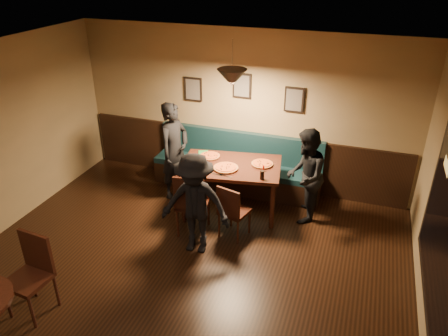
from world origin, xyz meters
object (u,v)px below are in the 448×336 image
Objects in this scene: booth_bench at (236,164)px; diner_front at (195,204)px; dining_table at (231,188)px; soda_glass at (262,175)px; diner_right at (305,176)px; tabasco_bottle at (264,168)px; cafe_chair_far at (28,278)px; chair_near_left at (193,202)px; diner_left at (175,151)px; chair_near_right at (235,210)px.

diner_front is at bearing -89.87° from booth_bench.
soda_glass reaches higher than dining_table.
tabasco_bottle is at bearing -78.23° from diner_right.
dining_table is 0.72m from tabasco_bottle.
cafe_chair_far is (-2.68, -3.08, -0.26)m from diner_right.
tabasco_bottle is 3.57m from cafe_chair_far.
soda_glass is at bearing -36.89° from dining_table.
chair_near_left reaches higher than cafe_chair_far.
booth_bench is at bearing 71.94° from chair_near_left.
diner_right reaches higher than dining_table.
diner_right is at bearing 16.47° from tabasco_bottle.
diner_right is 13.66× the size of tabasco_bottle.
dining_table is 1.03× the size of diner_front.
cafe_chair_far is at bearing -132.58° from diner_front.
diner_front is 1.15m from soda_glass.
diner_left is at bearing -149.20° from booth_bench.
cafe_chair_far reaches higher than tabasco_bottle.
soda_glass is (0.58, -0.29, 0.49)m from dining_table.
diner_left is at bearing 163.65° from chair_near_right.
tabasco_bottle is 0.11× the size of cafe_chair_far.
diner_left is 2.23m from diner_right.
chair_near_left reaches higher than chair_near_right.
booth_bench is 1.14m from diner_left.
booth_bench is 21.68× the size of soda_glass.
booth_bench is at bearing 132.26° from tabasco_bottle.
diner_right is (2.23, -0.01, -0.09)m from diner_left.
cafe_chair_far is (-0.45, -3.09, -0.35)m from diner_left.
diner_front reaches higher than tabasco_bottle.
cafe_chair_far is (-2.10, -2.64, -0.40)m from soda_glass.
diner_left is at bearing -93.29° from cafe_chair_far.
diner_front is at bearing -106.68° from dining_table.
tabasco_bottle is at bearing -14.49° from dining_table.
dining_table is 1.23m from diner_front.
diner_left is 1.63m from diner_front.
chair_near_left is 7.50× the size of soda_glass.
booth_bench is 2.89× the size of chair_near_left.
dining_table is 1.22m from diner_right.
chair_near_left is (-0.35, -0.77, 0.10)m from dining_table.
chair_near_right is at bearing 46.84° from diner_front.
cafe_chair_far is at bearing -125.33° from tabasco_bottle.
chair_near_left is 1.18× the size of chair_near_right.
chair_near_left is 0.61× the size of diner_left.
dining_table is at bearing -87.70° from diner_right.
chair_near_right is at bearing -52.57° from diner_right.
chair_near_right is 0.67m from soda_glass.
diner_left is at bearing 120.36° from diner_front.
diner_left is at bearing -95.02° from diner_right.
diner_right is (1.17, 0.14, 0.35)m from dining_table.
chair_near_left is 1.21m from diner_left.
booth_bench reaches higher than chair_near_right.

